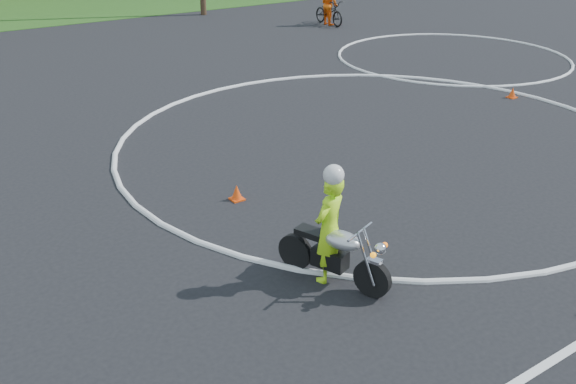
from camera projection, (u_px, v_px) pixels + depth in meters
ground at (482, 185)px, 12.66m from camera, size 120.00×120.00×0.00m
grass_strip at (61, 8)px, 32.77m from camera, size 120.00×10.00×0.02m
course_markings at (406, 111)px, 17.02m from camera, size 19.05×19.05×0.12m
primary_motorcycle at (335, 253)px, 9.28m from camera, size 0.83×1.81×0.99m
rider_primary_grp at (330, 225)px, 9.20m from camera, size 0.71×0.58×1.84m
rider_second_grp at (329, 9)px, 28.21m from camera, size 0.83×2.05×1.93m
traffic_cones at (556, 118)px, 16.06m from camera, size 20.26×10.02×0.30m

